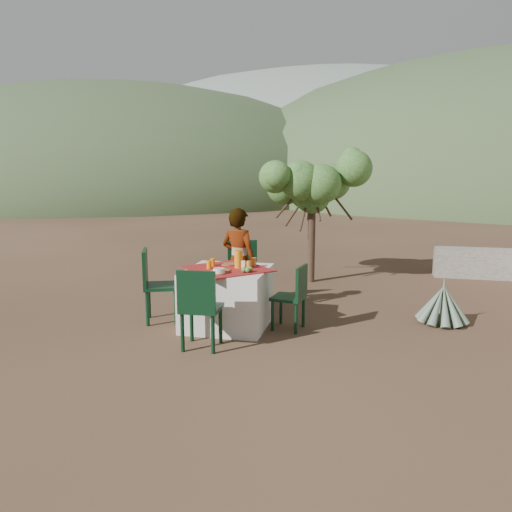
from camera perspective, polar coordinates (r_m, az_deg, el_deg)
The scene contains 23 objects.
ground at distance 6.77m, azimuth 3.04°, elevation -7.35°, with size 160.00×160.00×0.00m, color #372319.
table at distance 6.44m, azimuth -3.28°, elevation -4.74°, with size 1.30×1.30×0.76m.
chair_far at distance 7.41m, azimuth -1.48°, elevation -1.56°, with size 0.56×0.56×0.96m.
chair_near at distance 5.60m, azimuth -6.49°, elevation -5.61°, with size 0.46×0.46×0.93m.
chair_left at distance 6.71m, azimuth -11.48°, elevation -2.92°, with size 0.58×0.58×0.97m.
chair_right at distance 6.29m, azimuth 4.33°, elevation -4.39°, with size 0.44×0.44×0.83m.
person at distance 7.00m, azimuth -1.98°, elevation -0.51°, with size 0.54×0.35×1.48m, color #8C6651.
shrub_tree at distance 8.87m, azimuth 6.92°, elevation 7.39°, with size 1.74×1.71×2.05m.
agave at distance 7.03m, azimuth 20.57°, elevation -5.26°, with size 0.68×0.69×0.73m.
stone_wall at distance 10.22m, azimuth 26.94°, elevation -0.87°, with size 2.60×0.35×0.55m, color gray.
hill_near_left at distance 41.13m, azimuth -14.75°, elevation 6.98°, with size 40.00×40.00×16.00m, color #334728.
hill_far_center at distance 58.62m, azimuth 8.14°, elevation 8.06°, with size 60.00×60.00×24.00m, color slate.
plate_far at distance 6.59m, azimuth -3.16°, elevation -0.93°, with size 0.21×0.21×0.01m, color brown.
plate_near at distance 6.20m, azimuth -4.04°, elevation -1.65°, with size 0.24×0.24×0.01m, color brown.
glass_far at distance 6.52m, azimuth -4.97°, elevation -0.70°, with size 0.06×0.06×0.10m, color orange.
glass_near at distance 6.33m, azimuth -5.38°, elevation -1.01°, with size 0.06×0.06×0.10m, color orange.
juice_pitcher at distance 6.35m, azimuth -2.02°, elevation -0.36°, with size 0.10×0.10×0.23m, color orange.
bowl_plate at distance 6.04m, azimuth -4.26°, elevation -1.96°, with size 0.18×0.18×0.01m, color brown.
white_bowl at distance 6.04m, azimuth -4.26°, elevation -1.67°, with size 0.14×0.14×0.05m, color white.
jar_left at distance 6.34m, azimuth -0.82°, elevation -0.99°, with size 0.06×0.06×0.10m, color orange.
jar_right at distance 6.50m, azimuth -0.27°, elevation -0.66°, with size 0.07×0.07×0.11m, color orange.
napkin_holder at distance 6.35m, azimuth -1.60°, elevation -0.95°, with size 0.08×0.04×0.10m, color white.
fruit_cluster at distance 6.11m, azimuth -1.08°, elevation -1.56°, with size 0.13×0.12×0.07m.
Camera 1 is at (1.11, -6.36, 2.03)m, focal length 35.00 mm.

